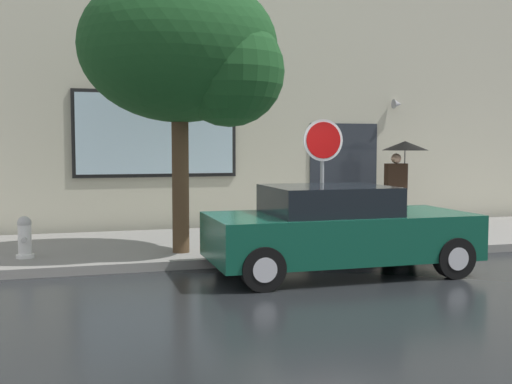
# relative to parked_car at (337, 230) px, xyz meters

# --- Properties ---
(ground_plane) EXTENTS (60.00, 60.00, 0.00)m
(ground_plane) POSITION_rel_parked_car_xyz_m (-0.53, -0.05, -0.70)
(ground_plane) COLOR black
(sidewalk) EXTENTS (20.00, 4.00, 0.15)m
(sidewalk) POSITION_rel_parked_car_xyz_m (-0.53, 2.95, -0.62)
(sidewalk) COLOR gray
(sidewalk) RESTS_ON ground
(building_facade) EXTENTS (20.00, 0.67, 7.00)m
(building_facade) POSITION_rel_parked_car_xyz_m (-0.55, 5.45, 2.78)
(building_facade) COLOR beige
(building_facade) RESTS_ON ground
(parked_car) EXTENTS (4.18, 1.93, 1.41)m
(parked_car) POSITION_rel_parked_car_xyz_m (0.00, 0.00, 0.00)
(parked_car) COLOR #0F4C38
(parked_car) RESTS_ON ground
(fire_hydrant) EXTENTS (0.30, 0.44, 0.71)m
(fire_hydrant) POSITION_rel_parked_car_xyz_m (-4.84, 1.97, -0.20)
(fire_hydrant) COLOR white
(fire_hydrant) RESTS_ON sidewalk
(pedestrian_with_umbrella) EXTENTS (1.09, 1.09, 2.01)m
(pedestrian_with_umbrella) POSITION_rel_parked_car_xyz_m (3.37, 3.96, 1.07)
(pedestrian_with_umbrella) COLOR black
(pedestrian_with_umbrella) RESTS_ON sidewalk
(street_tree) EXTENTS (3.48, 2.96, 4.91)m
(street_tree) POSITION_rel_parked_car_xyz_m (-2.06, 1.72, 2.95)
(street_tree) COLOR #4C3823
(street_tree) RESTS_ON sidewalk
(stop_sign) EXTENTS (0.76, 0.10, 2.37)m
(stop_sign) POSITION_rel_parked_car_xyz_m (0.32, 1.43, 1.12)
(stop_sign) COLOR gray
(stop_sign) RESTS_ON sidewalk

